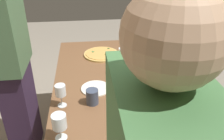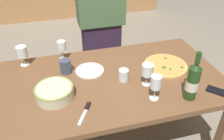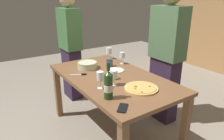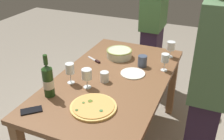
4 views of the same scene
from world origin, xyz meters
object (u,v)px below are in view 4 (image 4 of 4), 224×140
dining_table (112,87)px  serving_bowl (119,53)px  cup_amber (142,61)px  pizza_knife (95,60)px  cell_phone (31,110)px  person_host (209,89)px  wine_glass_far_right (70,69)px  cup_ceramic (104,77)px  person_guest_left (153,26)px  wine_glass_near_pizza (165,59)px  wine_glass_far_left (171,47)px  wine_glass_by_bottle (87,75)px  side_plate (133,73)px  pizza (93,107)px  wine_bottle (48,80)px

dining_table → serving_bowl: serving_bowl is taller
cup_amber → pizza_knife: 0.45m
serving_bowl → cup_amber: cup_amber is taller
cell_phone → person_host: size_ratio=0.08×
wine_glass_far_right → cup_ceramic: size_ratio=2.04×
serving_bowl → pizza_knife: bearing=-46.3°
person_host → person_guest_left: bearing=-52.9°
cell_phone → pizza_knife: size_ratio=0.83×
wine_glass_near_pizza → person_guest_left: 0.96m
dining_table → person_guest_left: person_guest_left is taller
wine_glass_far_left → person_host: (0.70, 0.41, 0.03)m
wine_glass_near_pizza → wine_glass_by_bottle: bearing=-43.1°
side_plate → wine_glass_by_bottle: bearing=-36.5°
wine_glass_far_right → pizza_knife: wine_glass_far_right is taller
pizza → person_host: 0.81m
serving_bowl → wine_glass_near_pizza: wine_glass_near_pizza is taller
wine_glass_far_right → dining_table: bearing=126.6°
dining_table → wine_glass_far_left: 0.73m
person_host → wine_glass_far_right: bearing=13.1°
wine_glass_near_pizza → wine_glass_by_bottle: (0.52, -0.49, -0.00)m
person_guest_left → dining_table: bearing=0.0°
wine_bottle → person_guest_left: (-1.63, 0.34, -0.03)m
dining_table → cup_ceramic: cup_ceramic is taller
wine_glass_near_pizza → person_guest_left: bearing=-158.4°
side_plate → pizza_knife: 0.42m
pizza → pizza_knife: (-0.68, -0.32, -0.01)m
dining_table → wine_glass_by_bottle: wine_glass_by_bottle is taller
wine_glass_near_pizza → wine_glass_far_right: (0.52, -0.64, 0.01)m
cup_ceramic → person_host: person_host is taller
wine_glass_near_pizza → person_guest_left: person_guest_left is taller
wine_glass_near_pizza → cell_phone: (0.95, -0.70, -0.11)m
wine_bottle → wine_glass_near_pizza: 1.01m
wine_glass_by_bottle → side_plate: wine_glass_by_bottle is taller
person_host → person_guest_left: 1.49m
wine_glass_near_pizza → wine_glass_by_bottle: size_ratio=0.99×
pizza_knife → person_host: size_ratio=0.10×
pizza_knife → person_guest_left: person_guest_left is taller
person_host → pizza: bearing=32.8°
wine_glass_by_bottle → person_host: bearing=97.6°
wine_glass_by_bottle → cell_phone: bearing=-25.6°
pizza → cell_phone: bearing=-61.9°
wine_glass_far_left → pizza_knife: bearing=-59.5°
cup_ceramic → side_plate: 0.27m
wine_bottle → wine_glass_near_pizza: size_ratio=2.11×
wine_glass_near_pizza → wine_glass_far_right: wine_glass_far_right is taller
wine_glass_near_pizza → cup_amber: bearing=-89.2°
person_host → pizza_knife: bearing=-10.7°
person_guest_left → wine_glass_far_left: bearing=30.7°
wine_glass_by_bottle → side_plate: (-0.35, 0.26, -0.11)m
cup_amber → person_guest_left: person_guest_left is taller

